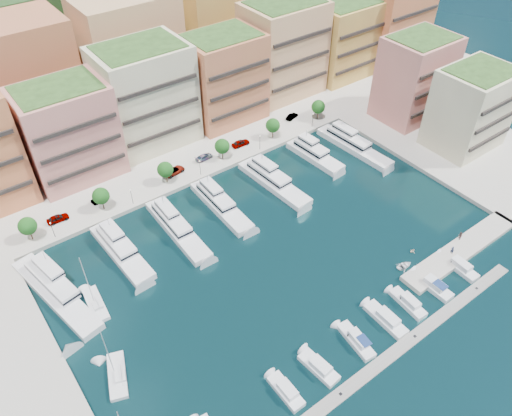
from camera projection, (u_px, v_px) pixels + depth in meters
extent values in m
plane|color=black|center=(281.00, 253.00, 103.07)|extent=(400.00, 400.00, 0.00)
cube|color=#9E998E|center=(143.00, 124.00, 140.25)|extent=(220.00, 64.00, 2.00)
cube|color=#9E998E|center=(492.00, 164.00, 125.98)|extent=(34.00, 76.00, 2.00)
cube|color=#163315|center=(78.00, 63.00, 169.04)|extent=(240.00, 40.00, 58.00)
cube|color=gray|center=(379.00, 365.00, 83.73)|extent=(72.00, 2.20, 0.35)
cube|color=#9E998E|center=(460.00, 252.00, 103.28)|extent=(32.00, 5.00, 2.00)
cube|color=tan|center=(69.00, 133.00, 114.81)|extent=(20.00, 15.00, 22.00)
cube|color=black|center=(82.00, 149.00, 110.16)|extent=(18.40, 0.50, 0.90)
cube|color=#26461C|center=(56.00, 88.00, 107.25)|extent=(17.60, 13.20, 0.80)
cube|color=beige|center=(146.00, 97.00, 124.40)|extent=(22.00, 16.00, 25.00)
cube|color=black|center=(162.00, 111.00, 119.45)|extent=(20.24, 0.50, 0.90)
cube|color=#26461C|center=(138.00, 47.00, 115.84)|extent=(19.36, 14.08, 0.80)
cube|color=#C06748|center=(224.00, 79.00, 133.70)|extent=(20.00, 15.00, 23.00)
cube|color=black|center=(241.00, 90.00, 129.05)|extent=(18.40, 0.50, 0.90)
cube|color=#26461C|center=(222.00, 36.00, 125.80)|extent=(17.60, 13.20, 0.80)
cube|color=tan|center=(283.00, 50.00, 143.74)|extent=(22.00, 16.00, 26.00)
cube|color=black|center=(302.00, 60.00, 138.79)|extent=(20.24, 0.50, 0.90)
cube|color=#26461C|center=(285.00, 3.00, 134.84)|extent=(19.36, 14.08, 0.80)
cube|color=gold|center=(342.00, 40.00, 153.70)|extent=(20.00, 15.00, 22.00)
cube|color=black|center=(360.00, 49.00, 149.05)|extent=(18.40, 0.50, 0.90)
cube|color=#26461C|center=(347.00, 3.00, 146.13)|extent=(17.60, 13.20, 0.80)
cube|color=#D97348|center=(392.00, 24.00, 160.78)|extent=(22.00, 16.00, 24.00)
cube|color=black|center=(412.00, 32.00, 155.83)|extent=(20.24, 0.50, 0.90)
cube|color=tan|center=(415.00, 79.00, 134.81)|extent=(18.00, 14.00, 22.00)
cube|color=black|center=(436.00, 89.00, 130.46)|extent=(16.56, 0.50, 0.90)
cube|color=#26461C|center=(424.00, 38.00, 127.25)|extent=(15.84, 12.32, 0.80)
cube|color=beige|center=(470.00, 110.00, 124.68)|extent=(18.00, 14.00, 20.00)
cube|color=black|center=(496.00, 122.00, 120.33)|extent=(16.56, 0.50, 0.90)
cube|color=#26461C|center=(483.00, 71.00, 117.78)|extent=(15.84, 12.32, 0.80)
cube|color=#C06748|center=(22.00, 80.00, 125.66)|extent=(26.00, 18.00, 30.00)
cube|color=tan|center=(131.00, 50.00, 139.07)|extent=(26.00, 18.00, 30.00)
cube|color=gold|center=(220.00, 25.00, 152.48)|extent=(26.00, 18.00, 30.00)
cube|color=#D97348|center=(295.00, 4.00, 165.89)|extent=(26.00, 18.00, 30.00)
cylinder|color=#473323|center=(31.00, 234.00, 103.62)|extent=(0.24, 0.24, 3.00)
sphere|color=#124012|center=(27.00, 226.00, 102.13)|extent=(3.80, 3.80, 3.80)
cylinder|color=#473323|center=(103.00, 204.00, 110.77)|extent=(0.24, 0.24, 3.00)
sphere|color=#124012|center=(101.00, 196.00, 109.28)|extent=(3.80, 3.80, 3.80)
cylinder|color=#473323|center=(166.00, 177.00, 117.92)|extent=(0.24, 0.24, 3.00)
sphere|color=#124012|center=(165.00, 170.00, 116.43)|extent=(3.80, 3.80, 3.80)
cylinder|color=#473323|center=(223.00, 154.00, 125.08)|extent=(0.24, 0.24, 3.00)
sphere|color=#124012|center=(222.00, 146.00, 123.58)|extent=(3.80, 3.80, 3.80)
cylinder|color=#473323|center=(273.00, 133.00, 132.23)|extent=(0.24, 0.24, 3.00)
sphere|color=#124012|center=(273.00, 125.00, 130.73)|extent=(3.80, 3.80, 3.80)
cylinder|color=#473323|center=(318.00, 114.00, 139.38)|extent=(0.24, 0.24, 3.00)
sphere|color=#124012|center=(318.00, 107.00, 137.89)|extent=(3.80, 3.80, 3.80)
cylinder|color=black|center=(53.00, 230.00, 103.70)|extent=(0.10, 0.10, 4.00)
sphere|color=#FFF2CC|center=(50.00, 223.00, 102.34)|extent=(0.30, 0.30, 0.30)
cylinder|color=black|center=(132.00, 197.00, 111.74)|extent=(0.10, 0.10, 4.00)
sphere|color=#FFF2CC|center=(130.00, 190.00, 110.38)|extent=(0.30, 0.30, 0.30)
cylinder|color=black|center=(200.00, 168.00, 119.79)|extent=(0.10, 0.10, 4.00)
sphere|color=#FFF2CC|center=(199.00, 161.00, 118.43)|extent=(0.30, 0.30, 0.30)
cylinder|color=black|center=(260.00, 143.00, 127.83)|extent=(0.10, 0.10, 4.00)
sphere|color=#FFF2CC|center=(260.00, 136.00, 126.47)|extent=(0.30, 0.30, 0.30)
cylinder|color=black|center=(312.00, 120.00, 135.88)|extent=(0.10, 0.10, 4.00)
sphere|color=#FFF2CC|center=(313.00, 114.00, 134.52)|extent=(0.30, 0.30, 0.30)
cube|color=silver|center=(57.00, 296.00, 94.18)|extent=(9.07, 25.68, 2.30)
cube|color=silver|center=(49.00, 281.00, 94.34)|extent=(6.15, 14.35, 1.80)
cube|color=black|center=(49.00, 281.00, 94.34)|extent=(6.22, 14.42, 0.55)
cube|color=silver|center=(43.00, 268.00, 94.49)|extent=(4.01, 7.95, 1.40)
cylinder|color=#B2B2B7|center=(38.00, 258.00, 94.34)|extent=(0.14, 0.14, 1.80)
cube|color=silver|center=(122.00, 254.00, 102.33)|extent=(5.48, 20.20, 2.30)
cube|color=silver|center=(116.00, 241.00, 102.17)|extent=(4.24, 11.17, 1.80)
cube|color=black|center=(116.00, 241.00, 102.17)|extent=(4.30, 11.23, 0.55)
cube|color=silver|center=(111.00, 231.00, 102.07)|extent=(3.01, 6.13, 1.40)
cylinder|color=#B2B2B7|center=(107.00, 222.00, 101.72)|extent=(0.14, 0.14, 1.80)
cube|color=black|center=(123.00, 255.00, 102.63)|extent=(5.53, 20.26, 0.35)
cube|color=silver|center=(178.00, 231.00, 107.32)|extent=(4.65, 22.15, 2.30)
cube|color=silver|center=(172.00, 219.00, 107.29)|extent=(3.71, 12.20, 1.80)
cube|color=black|center=(172.00, 219.00, 107.29)|extent=(3.77, 12.26, 0.55)
cube|color=silver|center=(167.00, 209.00, 107.28)|extent=(2.68, 6.67, 1.40)
cylinder|color=#B2B2B7|center=(163.00, 200.00, 107.02)|extent=(0.14, 0.14, 1.80)
cube|color=silver|center=(221.00, 207.00, 113.06)|extent=(4.79, 20.54, 2.30)
cube|color=silver|center=(216.00, 196.00, 112.93)|extent=(3.81, 11.32, 1.80)
cube|color=black|center=(216.00, 196.00, 112.93)|extent=(3.87, 11.38, 0.55)
cube|color=silver|center=(212.00, 187.00, 112.85)|extent=(2.74, 6.19, 1.40)
cylinder|color=#B2B2B7|center=(208.00, 179.00, 112.52)|extent=(0.14, 0.14, 1.80)
cube|color=silver|center=(274.00, 184.00, 119.28)|extent=(5.97, 21.90, 2.30)
cube|color=silver|center=(268.00, 173.00, 119.22)|extent=(4.53, 12.12, 1.80)
cube|color=black|center=(268.00, 173.00, 119.22)|extent=(4.60, 12.19, 0.55)
cube|color=silver|center=(264.00, 164.00, 119.20)|extent=(3.18, 6.66, 1.40)
cylinder|color=#B2B2B7|center=(261.00, 156.00, 118.91)|extent=(0.14, 0.14, 1.80)
cube|color=black|center=(274.00, 186.00, 119.58)|extent=(6.02, 21.95, 0.35)
cube|color=silver|center=(315.00, 157.00, 127.54)|extent=(5.53, 17.07, 2.30)
cube|color=silver|center=(311.00, 148.00, 127.18)|extent=(4.24, 9.47, 1.80)
cube|color=black|center=(311.00, 148.00, 127.18)|extent=(4.31, 9.53, 0.55)
cube|color=silver|center=(308.00, 140.00, 126.93)|extent=(2.99, 5.21, 1.40)
cylinder|color=#B2B2B7|center=(306.00, 133.00, 126.47)|extent=(0.14, 0.14, 1.80)
cube|color=silver|center=(354.00, 148.00, 130.56)|extent=(5.68, 23.21, 2.30)
cube|color=silver|center=(349.00, 138.00, 130.58)|extent=(4.29, 12.83, 1.80)
cube|color=black|center=(349.00, 138.00, 130.58)|extent=(4.35, 12.90, 0.55)
cube|color=silver|center=(344.00, 130.00, 130.62)|extent=(3.00, 7.04, 1.40)
cylinder|color=#B2B2B7|center=(341.00, 122.00, 130.39)|extent=(0.14, 0.14, 1.80)
cube|color=silver|center=(286.00, 392.00, 79.81)|extent=(2.50, 7.07, 1.40)
cube|color=silver|center=(288.00, 390.00, 78.74)|extent=(1.93, 3.40, 1.10)
cube|color=black|center=(282.00, 384.00, 79.75)|extent=(1.77, 0.11, 0.55)
cube|color=silver|center=(319.00, 368.00, 82.96)|extent=(3.31, 7.65, 1.40)
cube|color=silver|center=(321.00, 366.00, 81.88)|extent=(2.37, 3.75, 1.10)
cube|color=black|center=(315.00, 360.00, 82.93)|extent=(1.90, 0.27, 0.55)
cube|color=silver|center=(356.00, 341.00, 86.85)|extent=(3.31, 8.39, 1.40)
cube|color=silver|center=(358.00, 339.00, 85.74)|extent=(2.29, 4.11, 1.10)
cube|color=black|center=(352.00, 333.00, 86.89)|extent=(1.70, 0.30, 0.55)
cube|color=navy|center=(363.00, 341.00, 84.71)|extent=(1.93, 2.63, 0.12)
cube|color=silver|center=(385.00, 320.00, 90.20)|extent=(2.89, 8.74, 1.40)
cube|color=silver|center=(388.00, 317.00, 89.08)|extent=(2.21, 4.21, 1.10)
cube|color=black|center=(381.00, 312.00, 90.28)|extent=(1.97, 0.14, 0.55)
cube|color=silver|center=(407.00, 304.00, 92.90)|extent=(2.92, 7.85, 1.40)
cube|color=silver|center=(410.00, 301.00, 91.81)|extent=(2.11, 3.82, 1.10)
cube|color=black|center=(404.00, 296.00, 92.90)|extent=(1.70, 0.23, 0.55)
cube|color=silver|center=(432.00, 286.00, 96.05)|extent=(2.69, 8.36, 1.40)
cube|color=silver|center=(435.00, 283.00, 94.94)|extent=(2.07, 4.02, 1.10)
cube|color=black|center=(428.00, 279.00, 96.11)|extent=(1.87, 0.12, 0.55)
cube|color=navy|center=(441.00, 285.00, 93.89)|extent=(1.85, 2.52, 0.12)
cube|color=silver|center=(458.00, 267.00, 99.71)|extent=(2.79, 8.44, 1.40)
cube|color=silver|center=(462.00, 264.00, 98.60)|extent=(2.07, 4.08, 1.10)
cube|color=black|center=(454.00, 260.00, 99.76)|extent=(1.77, 0.17, 0.55)
cube|color=silver|center=(96.00, 305.00, 92.76)|extent=(3.49, 8.88, 1.20)
cube|color=silver|center=(97.00, 305.00, 91.65)|extent=(1.81, 2.31, 0.60)
cylinder|color=#B2B2B7|center=(87.00, 281.00, 88.64)|extent=(0.14, 0.14, 12.00)
cylinder|color=#B2B2B7|center=(97.00, 304.00, 90.92)|extent=(0.46, 3.89, 0.10)
cube|color=silver|center=(117.00, 376.00, 81.94)|extent=(5.56, 9.04, 1.20)
cube|color=silver|center=(119.00, 377.00, 80.83)|extent=(2.31, 2.59, 0.60)
cylinder|color=#B2B2B7|center=(109.00, 352.00, 77.82)|extent=(0.14, 0.14, 12.00)
cylinder|color=#B2B2B7|center=(119.00, 377.00, 80.11)|extent=(1.41, 3.67, 0.10)
imported|color=beige|center=(412.00, 251.00, 102.94)|extent=(1.48, 1.29, 0.76)
imported|color=white|center=(404.00, 266.00, 99.88)|extent=(3.70, 2.83, 0.71)
imported|color=gray|center=(58.00, 218.00, 108.24)|extent=(4.78, 2.09, 1.61)
imported|color=gray|center=(100.00, 198.00, 113.37)|extent=(4.44, 2.35, 1.39)
imported|color=gray|center=(174.00, 171.00, 121.04)|extent=(5.61, 3.07, 1.49)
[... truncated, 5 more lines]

